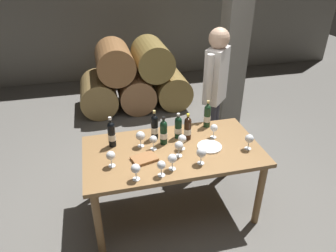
{
  "coord_description": "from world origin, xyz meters",
  "views": [
    {
      "loc": [
        -0.64,
        -2.38,
        2.43
      ],
      "look_at": [
        0.0,
        0.2,
        0.91
      ],
      "focal_mm": 33.03,
      "sensor_mm": 36.0,
      "label": 1
    }
  ],
  "objects_px": {
    "wine_bottle_4": "(178,127)",
    "wine_glass_6": "(182,139)",
    "wine_glass_0": "(140,136)",
    "wine_glass_10": "(214,128)",
    "wine_bottle_3": "(155,127)",
    "wine_glass_5": "(136,169)",
    "serving_plate": "(209,147)",
    "wine_glass_3": "(153,140)",
    "wine_glass_4": "(172,159)",
    "wine_glass_8": "(111,156)",
    "wine_glass_9": "(249,139)",
    "dining_table": "(173,157)",
    "wine_bottle_5": "(112,134)",
    "wine_bottle_0": "(188,128)",
    "tasting_notebook": "(144,159)",
    "wine_bottle_1": "(207,116)",
    "wine_glass_7": "(201,153)",
    "wine_glass_2": "(179,146)",
    "wine_glass_1": "(161,165)",
    "wine_bottle_2": "(164,132)",
    "sommelier_presenting": "(215,86)"
  },
  "relations": [
    {
      "from": "wine_glass_0",
      "to": "sommelier_presenting",
      "type": "bearing_deg",
      "value": 31.81
    },
    {
      "from": "wine_bottle_2",
      "to": "wine_glass_7",
      "type": "distance_m",
      "value": 0.47
    },
    {
      "from": "wine_bottle_3",
      "to": "wine_glass_7",
      "type": "xyz_separation_m",
      "value": [
        0.31,
        -0.52,
        -0.02
      ]
    },
    {
      "from": "wine_glass_0",
      "to": "wine_glass_10",
      "type": "xyz_separation_m",
      "value": [
        0.75,
        -0.02,
        -0.01
      ]
    },
    {
      "from": "serving_plate",
      "to": "wine_glass_7",
      "type": "bearing_deg",
      "value": -126.55
    },
    {
      "from": "wine_glass_4",
      "to": "wine_glass_8",
      "type": "height_order",
      "value": "same"
    },
    {
      "from": "wine_glass_0",
      "to": "wine_bottle_1",
      "type": "bearing_deg",
      "value": 15.82
    },
    {
      "from": "wine_glass_3",
      "to": "wine_glass_6",
      "type": "distance_m",
      "value": 0.27
    },
    {
      "from": "wine_glass_3",
      "to": "wine_glass_8",
      "type": "distance_m",
      "value": 0.45
    },
    {
      "from": "wine_bottle_3",
      "to": "wine_glass_8",
      "type": "relative_size",
      "value": 2.04
    },
    {
      "from": "dining_table",
      "to": "wine_glass_10",
      "type": "bearing_deg",
      "value": 14.18
    },
    {
      "from": "wine_bottle_1",
      "to": "wine_glass_7",
      "type": "relative_size",
      "value": 1.87
    },
    {
      "from": "wine_bottle_0",
      "to": "wine_glass_1",
      "type": "xyz_separation_m",
      "value": [
        -0.39,
        -0.51,
        -0.02
      ]
    },
    {
      "from": "wine_bottle_5",
      "to": "wine_glass_0",
      "type": "height_order",
      "value": "wine_bottle_5"
    },
    {
      "from": "sommelier_presenting",
      "to": "wine_glass_5",
      "type": "bearing_deg",
      "value": -135.3
    },
    {
      "from": "dining_table",
      "to": "wine_bottle_5",
      "type": "relative_size",
      "value": 5.37
    },
    {
      "from": "wine_bottle_0",
      "to": "tasting_notebook",
      "type": "bearing_deg",
      "value": -152.29
    },
    {
      "from": "wine_bottle_3",
      "to": "wine_glass_5",
      "type": "relative_size",
      "value": 2.05
    },
    {
      "from": "wine_glass_8",
      "to": "sommelier_presenting",
      "type": "bearing_deg",
      "value": 33.85
    },
    {
      "from": "wine_glass_1",
      "to": "wine_glass_4",
      "type": "xyz_separation_m",
      "value": [
        0.11,
        0.06,
        0.0
      ]
    },
    {
      "from": "wine_bottle_1",
      "to": "wine_glass_0",
      "type": "distance_m",
      "value": 0.79
    },
    {
      "from": "wine_glass_7",
      "to": "tasting_notebook",
      "type": "bearing_deg",
      "value": 160.36
    },
    {
      "from": "wine_glass_5",
      "to": "wine_glass_6",
      "type": "relative_size",
      "value": 1.0
    },
    {
      "from": "wine_bottle_3",
      "to": "wine_glass_9",
      "type": "height_order",
      "value": "wine_bottle_3"
    },
    {
      "from": "wine_bottle_1",
      "to": "wine_bottle_3",
      "type": "bearing_deg",
      "value": -170.13
    },
    {
      "from": "wine_glass_1",
      "to": "serving_plate",
      "type": "relative_size",
      "value": 0.62
    },
    {
      "from": "wine_bottle_5",
      "to": "wine_glass_3",
      "type": "bearing_deg",
      "value": -22.74
    },
    {
      "from": "wine_bottle_0",
      "to": "serving_plate",
      "type": "height_order",
      "value": "wine_bottle_0"
    },
    {
      "from": "wine_glass_9",
      "to": "wine_glass_10",
      "type": "bearing_deg",
      "value": 132.22
    },
    {
      "from": "dining_table",
      "to": "serving_plate",
      "type": "distance_m",
      "value": 0.37
    },
    {
      "from": "wine_glass_5",
      "to": "wine_glass_10",
      "type": "height_order",
      "value": "wine_glass_5"
    },
    {
      "from": "wine_bottle_2",
      "to": "wine_glass_2",
      "type": "distance_m",
      "value": 0.26
    },
    {
      "from": "wine_glass_8",
      "to": "wine_glass_9",
      "type": "height_order",
      "value": "wine_glass_9"
    },
    {
      "from": "dining_table",
      "to": "wine_bottle_5",
      "type": "xyz_separation_m",
      "value": [
        -0.56,
        0.21,
        0.23
      ]
    },
    {
      "from": "tasting_notebook",
      "to": "wine_glass_3",
      "type": "bearing_deg",
      "value": 37.11
    },
    {
      "from": "wine_bottle_4",
      "to": "wine_bottle_5",
      "type": "distance_m",
      "value": 0.66
    },
    {
      "from": "wine_glass_3",
      "to": "wine_glass_5",
      "type": "height_order",
      "value": "wine_glass_5"
    },
    {
      "from": "wine_glass_2",
      "to": "wine_glass_5",
      "type": "distance_m",
      "value": 0.5
    },
    {
      "from": "wine_bottle_0",
      "to": "wine_glass_1",
      "type": "height_order",
      "value": "wine_bottle_0"
    },
    {
      "from": "wine_glass_9",
      "to": "wine_glass_5",
      "type": "bearing_deg",
      "value": -170.06
    },
    {
      "from": "wine_bottle_2",
      "to": "serving_plate",
      "type": "xyz_separation_m",
      "value": [
        0.42,
        -0.18,
        -0.12
      ]
    },
    {
      "from": "wine_glass_2",
      "to": "wine_glass_3",
      "type": "relative_size",
      "value": 1.04
    },
    {
      "from": "wine_glass_10",
      "to": "serving_plate",
      "type": "bearing_deg",
      "value": -122.14
    },
    {
      "from": "wine_bottle_1",
      "to": "wine_glass_9",
      "type": "height_order",
      "value": "wine_bottle_1"
    },
    {
      "from": "wine_bottle_4",
      "to": "wine_glass_6",
      "type": "bearing_deg",
      "value": -95.27
    },
    {
      "from": "wine_bottle_1",
      "to": "wine_glass_4",
      "type": "relative_size",
      "value": 1.98
    },
    {
      "from": "wine_glass_2",
      "to": "sommelier_presenting",
      "type": "bearing_deg",
      "value": 51.83
    },
    {
      "from": "dining_table",
      "to": "wine_glass_1",
      "type": "height_order",
      "value": "wine_glass_1"
    },
    {
      "from": "wine_bottle_4",
      "to": "wine_glass_8",
      "type": "relative_size",
      "value": 1.78
    },
    {
      "from": "wine_glass_7",
      "to": "tasting_notebook",
      "type": "height_order",
      "value": "wine_glass_7"
    }
  ]
}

